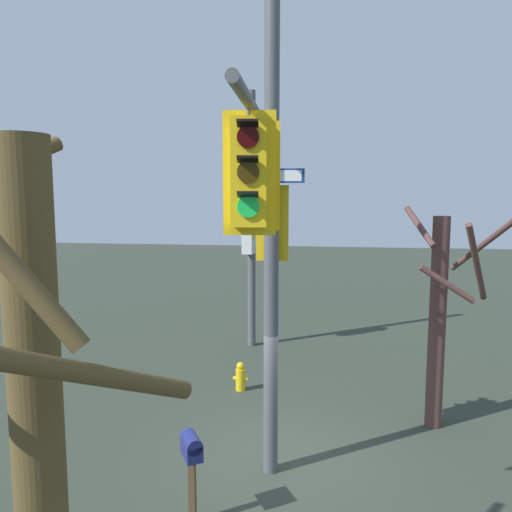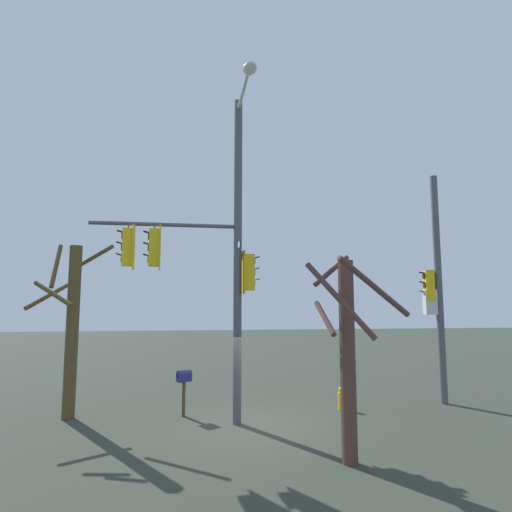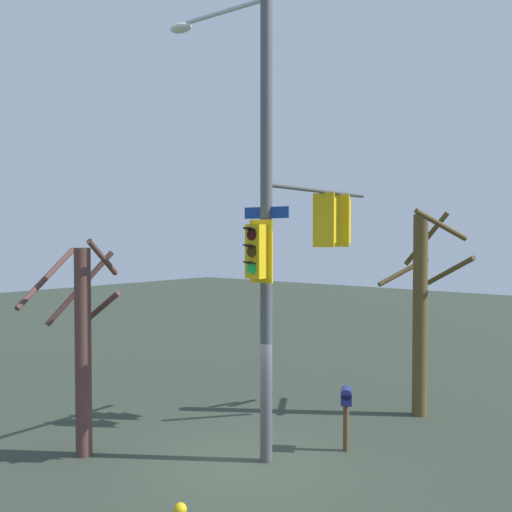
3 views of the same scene
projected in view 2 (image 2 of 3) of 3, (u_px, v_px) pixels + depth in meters
name	position (u px, v px, depth m)	size (l,w,h in m)	color
ground_plane	(250.00, 425.00, 11.78)	(80.00, 80.00, 0.00)	#31392E
main_signal_pole_assembly	(213.00, 245.00, 12.26)	(3.30, 5.02, 9.89)	#4C4F54
secondary_pole_assembly	(436.00, 289.00, 14.73)	(0.41, 0.80, 8.18)	#4C4F54
fire_hydrant	(342.00, 399.00, 13.55)	(0.38, 0.24, 0.73)	yellow
mailbox	(184.00, 380.00, 12.82)	(0.43, 0.50, 1.41)	#4C3823
bare_tree_behind_pole	(347.00, 349.00, 9.19)	(1.99, 2.29, 4.69)	brown
bare_tree_across_street	(71.00, 323.00, 12.76)	(2.41, 2.41, 5.43)	brown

